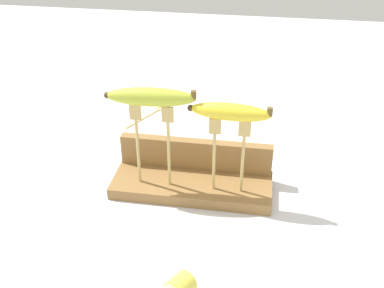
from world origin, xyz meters
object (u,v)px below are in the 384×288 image
fork_stand_left (153,139)px  banana_raised_left (151,97)px  fork_stand_right (229,149)px  banana_raised_right (231,112)px  fork_fallen_near (152,113)px  banana_chunk_near (180,287)px

fork_stand_left → banana_raised_left: 0.10m
fork_stand_right → banana_raised_left: banana_raised_left is taller
banana_raised_right → fork_stand_left: bearing=-180.0°
banana_raised_left → fork_fallen_near: 0.47m
fork_stand_left → banana_raised_right: 0.19m
banana_chunk_near → fork_stand_right: bearing=79.4°
fork_stand_right → fork_fallen_near: fork_stand_right is taller
banana_raised_right → banana_chunk_near: (-0.05, -0.29, -0.21)m
fork_fallen_near → banana_chunk_near: (0.21, -0.68, 0.02)m
banana_raised_right → banana_chunk_near: size_ratio=2.95×
fork_fallen_near → banana_chunk_near: 0.72m
banana_raised_left → banana_raised_right: bearing=0.0°
fork_stand_left → banana_raised_left: size_ratio=1.01×
banana_raised_left → fork_stand_right: bearing=0.0°
banana_raised_left → fork_stand_left: bearing=4.0°
banana_raised_left → banana_chunk_near: bearing=-68.7°
fork_stand_left → fork_stand_right: 0.17m
fork_stand_right → fork_fallen_near: 0.49m
fork_stand_right → fork_fallen_near: size_ratio=1.04×
fork_stand_right → banana_chunk_near: fork_stand_right is taller
fork_stand_right → banana_raised_right: banana_raised_right is taller
fork_fallen_near → banana_chunk_near: size_ratio=2.91×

